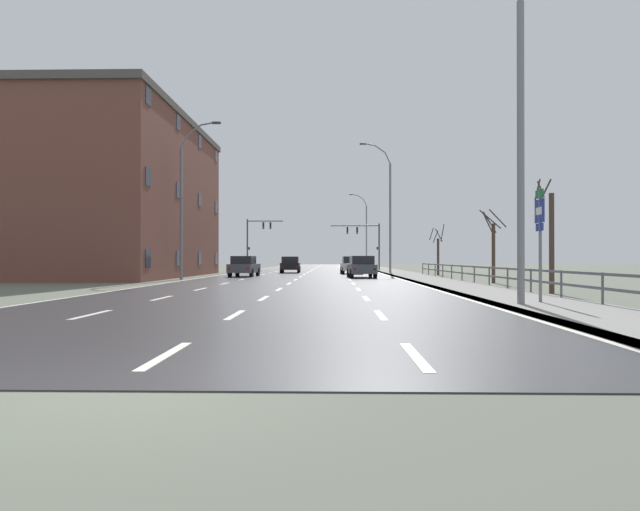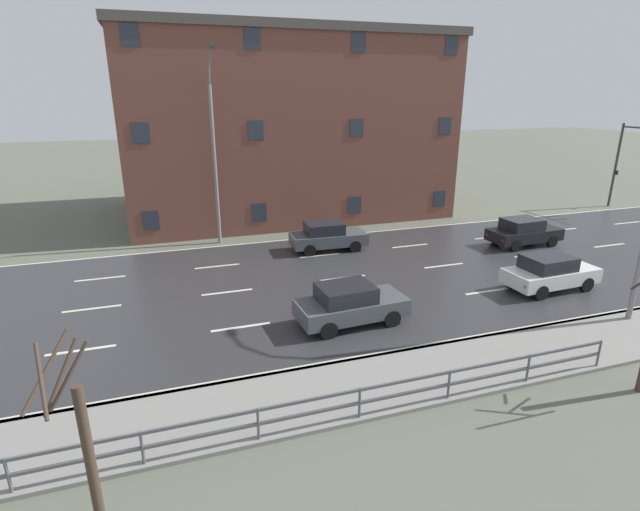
{
  "view_description": "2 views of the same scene",
  "coord_description": "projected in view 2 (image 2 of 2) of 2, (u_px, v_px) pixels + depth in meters",
  "views": [
    {
      "loc": [
        2.34,
        -5.52,
        1.38
      ],
      "look_at": [
        0.83,
        61.87,
        1.76
      ],
      "focal_mm": 30.2,
      "sensor_mm": 36.0,
      "label": 1
    },
    {
      "loc": [
        19.76,
        26.68,
        8.24
      ],
      "look_at": [
        0.0,
        33.26,
        1.25
      ],
      "focal_mm": 27.25,
      "sensor_mm": 36.0,
      "label": 2
    }
  ],
  "objects": [
    {
      "name": "car_far_left",
      "position": [
        350.0,
        304.0,
        18.02
      ],
      "size": [
        2.02,
        4.2,
        1.57
      ],
      "rotation": [
        0.0,
        0.0,
        0.06
      ],
      "color": "#474C51",
      "rests_on": "ground"
    },
    {
      "name": "bare_tree_mid",
      "position": [
        84.0,
        449.0,
        8.98
      ],
      "size": [
        1.45,
        1.13,
        4.13
      ],
      "color": "#423328",
      "rests_on": "ground"
    },
    {
      "name": "ground_plane",
      "position": [
        573.0,
        251.0,
        26.8
      ],
      "size": [
        160.0,
        160.0,
        0.12
      ],
      "color": "#5B6051"
    },
    {
      "name": "street_lamp_left_bank",
      "position": [
        214.0,
        154.0,
        26.35
      ],
      "size": [
        2.71,
        0.24,
        10.43
      ],
      "color": "slate",
      "rests_on": "ground"
    },
    {
      "name": "traffic_signal_left",
      "position": [
        631.0,
        152.0,
        34.99
      ],
      "size": [
        4.4,
        0.36,
        6.17
      ],
      "color": "#38383A",
      "rests_on": "ground"
    },
    {
      "name": "car_distant",
      "position": [
        550.0,
        272.0,
        21.22
      ],
      "size": [
        1.97,
        4.17,
        1.57
      ],
      "rotation": [
        0.0,
        0.0,
        0.04
      ],
      "color": "silver",
      "rests_on": "ground"
    },
    {
      "name": "brick_building",
      "position": [
        280.0,
        125.0,
        34.83
      ],
      "size": [
        13.76,
        21.49,
        12.13
      ],
      "color": "brown",
      "rests_on": "ground"
    },
    {
      "name": "car_far_right",
      "position": [
        524.0,
        232.0,
        27.4
      ],
      "size": [
        1.93,
        4.15,
        1.57
      ],
      "rotation": [
        0.0,
        0.0,
        0.03
      ],
      "color": "black",
      "rests_on": "ground"
    },
    {
      "name": "car_near_left",
      "position": [
        327.0,
        236.0,
        26.57
      ],
      "size": [
        1.98,
        4.18,
        1.57
      ],
      "rotation": [
        0.0,
        0.0,
        -0.05
      ],
      "color": "#474C51",
      "rests_on": "ground"
    },
    {
      "name": "guardrail",
      "position": [
        6.0,
        470.0,
        10.22
      ],
      "size": [
        0.07,
        32.32,
        1.0
      ],
      "color": "#515459",
      "rests_on": "ground"
    }
  ]
}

